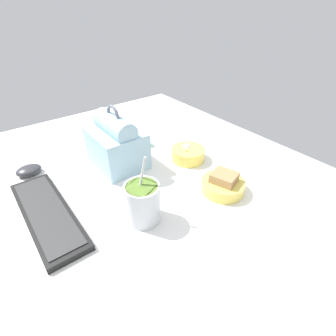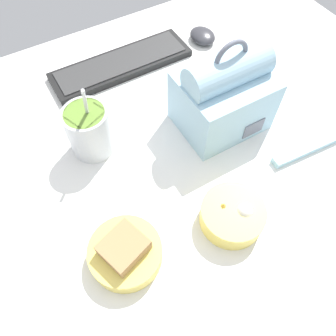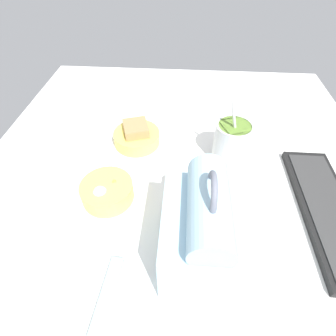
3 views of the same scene
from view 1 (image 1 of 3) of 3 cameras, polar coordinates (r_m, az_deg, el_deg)
desk_surface at (r=90.70cm, az=-3.27°, el=-2.37°), size 140.00×110.00×2.00cm
keyboard at (r=81.75cm, az=-24.80°, el=-9.01°), size 38.12×11.38×2.10cm
lunch_bag at (r=93.74cm, az=-11.09°, el=5.18°), size 19.35×16.07×22.59cm
soup_cup at (r=70.84cm, az=-5.55°, el=-7.43°), size 9.60×9.60×19.01cm
bento_bowl_sandwich at (r=84.00cm, az=11.91°, el=-3.54°), size 13.49×13.49×6.68cm
bento_bowl_snacks at (r=98.30cm, az=4.34°, el=3.11°), size 12.47×12.47×5.57cm
computer_mouse at (r=102.44cm, az=-28.05°, el=-0.44°), size 6.72×8.34×2.99cm
chopstick_case at (r=115.27cm, az=-6.30°, el=6.96°), size 21.20×4.06×1.60cm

